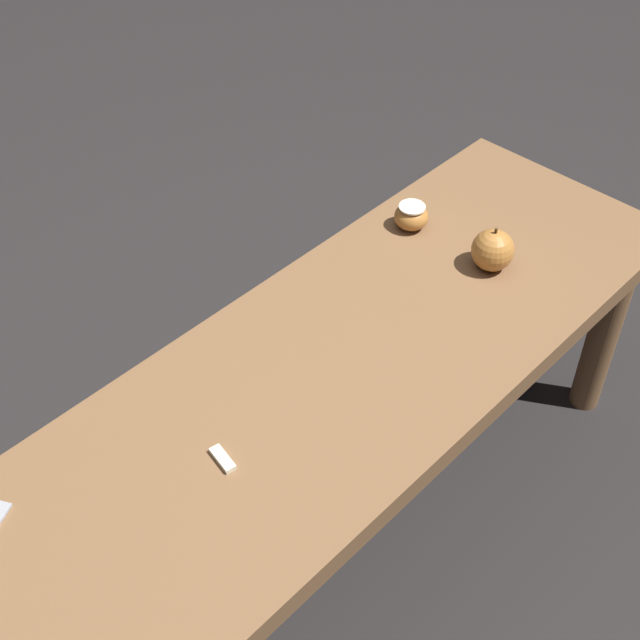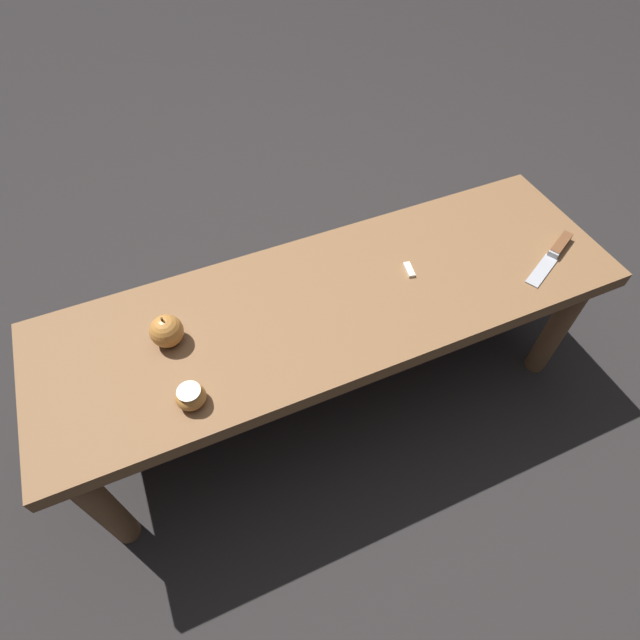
% 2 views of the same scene
% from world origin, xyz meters
% --- Properties ---
extents(ground_plane, '(8.00, 8.00, 0.00)m').
position_xyz_m(ground_plane, '(0.00, 0.00, 0.00)').
color(ground_plane, black).
extents(wooden_bench, '(1.39, 0.44, 0.45)m').
position_xyz_m(wooden_bench, '(0.00, 0.00, 0.39)').
color(wooden_bench, brown).
rests_on(wooden_bench, ground_plane).
extents(apple_whole, '(0.07, 0.07, 0.08)m').
position_xyz_m(apple_whole, '(0.38, -0.03, 0.49)').
color(apple_whole, '#B27233').
rests_on(apple_whole, wooden_bench).
extents(apple_cut, '(0.06, 0.06, 0.05)m').
position_xyz_m(apple_cut, '(0.37, 0.14, 0.47)').
color(apple_cut, '#B27233').
rests_on(apple_cut, wooden_bench).
extents(apple_slice_near_knife, '(0.03, 0.05, 0.01)m').
position_xyz_m(apple_slice_near_knife, '(-0.20, -0.01, 0.46)').
color(apple_slice_near_knife, silver).
rests_on(apple_slice_near_knife, wooden_bench).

